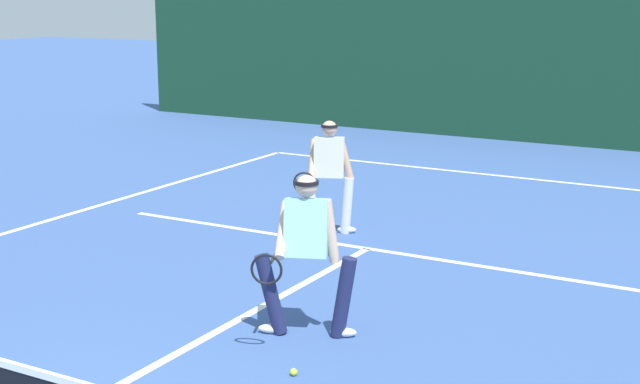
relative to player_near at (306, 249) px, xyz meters
name	(u,v)px	position (x,y,z in m)	size (l,w,h in m)	color
court_line_baseline_far	(500,176)	(-0.81, 8.25, -0.87)	(9.33, 0.10, 0.01)	white
court_line_service	(367,248)	(-0.81, 2.96, -0.87)	(7.61, 0.10, 0.01)	white
court_line_centre	(223,328)	(-0.81, -0.25, -0.87)	(0.10, 6.40, 0.01)	white
player_near	(306,249)	(0.00, 0.00, 0.00)	(0.98, 0.97, 1.60)	#1E234C
player_far	(329,172)	(-1.63, 3.40, -0.03)	(0.73, 0.92, 1.56)	silver
tennis_ball	(294,372)	(0.38, -0.87, -0.84)	(0.07, 0.07, 0.07)	#D1E033
back_fence_windscreen	(561,64)	(-0.81, 12.01, 0.84)	(21.49, 0.12, 3.42)	#164029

